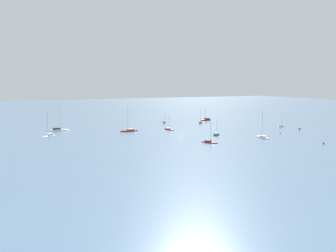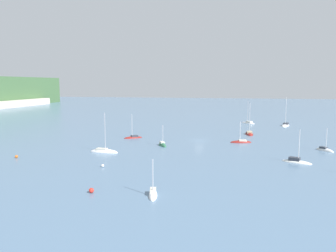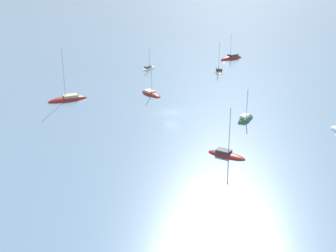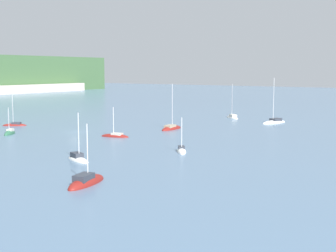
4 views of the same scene
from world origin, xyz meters
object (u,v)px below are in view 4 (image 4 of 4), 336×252
(sailboat_9, at_px, (232,118))
(sailboat_10, at_px, (115,136))
(sailboat_8, at_px, (274,122))
(sailboat_3, at_px, (182,151))
(sailboat_2, at_px, (86,183))
(sailboat_7, at_px, (78,159))
(sailboat_1, at_px, (15,125))
(sailboat_6, at_px, (10,134))
(sailboat_4, at_px, (171,129))

(sailboat_9, xyz_separation_m, sailboat_10, (-48.82, 3.63, -0.06))
(sailboat_8, distance_m, sailboat_10, 47.18)
(sailboat_8, relative_size, sailboat_9, 1.20)
(sailboat_3, xyz_separation_m, sailboat_10, (7.71, 21.34, -0.01))
(sailboat_2, distance_m, sailboat_3, 25.95)
(sailboat_3, height_order, sailboat_7, sailboat_7)
(sailboat_1, distance_m, sailboat_6, 16.41)
(sailboat_1, height_order, sailboat_9, sailboat_9)
(sailboat_7, bearing_deg, sailboat_6, -178.62)
(sailboat_1, bearing_deg, sailboat_6, 103.67)
(sailboat_9, relative_size, sailboat_10, 1.53)
(sailboat_4, distance_m, sailboat_9, 31.70)
(sailboat_2, xyz_separation_m, sailboat_6, (23.76, 45.34, -0.02))
(sailboat_4, bearing_deg, sailboat_6, 133.62)
(sailboat_9, distance_m, sailboat_10, 48.95)
(sailboat_2, xyz_separation_m, sailboat_3, (25.86, 2.20, -0.02))
(sailboat_1, height_order, sailboat_2, sailboat_1)
(sailboat_10, bearing_deg, sailboat_8, -125.68)
(sailboat_1, height_order, sailboat_7, sailboat_1)
(sailboat_6, height_order, sailboat_8, sailboat_8)
(sailboat_1, relative_size, sailboat_3, 1.23)
(sailboat_4, relative_size, sailboat_8, 0.92)
(sailboat_1, xyz_separation_m, sailboat_10, (-1.17, -34.00, -0.03))
(sailboat_2, bearing_deg, sailboat_10, 22.67)
(sailboat_2, relative_size, sailboat_9, 0.80)
(sailboat_3, height_order, sailboat_9, sailboat_9)
(sailboat_7, height_order, sailboat_9, sailboat_9)
(sailboat_2, xyz_separation_m, sailboat_8, (76.95, 5.02, 0.02))
(sailboat_8, bearing_deg, sailboat_7, 11.68)
(sailboat_2, bearing_deg, sailboat_9, 1.21)
(sailboat_6, distance_m, sailboat_9, 63.90)
(sailboat_7, bearing_deg, sailboat_1, 174.99)
(sailboat_4, height_order, sailboat_8, sailboat_8)
(sailboat_2, xyz_separation_m, sailboat_7, (10.59, 11.77, 0.04))
(sailboat_2, xyz_separation_m, sailboat_10, (33.56, 23.55, -0.03))
(sailboat_3, bearing_deg, sailboat_1, -134.65)
(sailboat_1, relative_size, sailboat_8, 0.65)
(sailboat_2, distance_m, sailboat_10, 41.00)
(sailboat_7, distance_m, sailboat_8, 66.71)
(sailboat_1, relative_size, sailboat_4, 0.71)
(sailboat_1, relative_size, sailboat_7, 1.02)
(sailboat_3, distance_m, sailboat_7, 18.02)
(sailboat_2, bearing_deg, sailboat_7, 35.64)
(sailboat_9, bearing_deg, sailboat_7, 139.23)
(sailboat_3, xyz_separation_m, sailboat_9, (56.52, 17.71, 0.05))
(sailboat_3, relative_size, sailboat_7, 0.83)
(sailboat_1, distance_m, sailboat_4, 40.28)
(sailboat_8, bearing_deg, sailboat_2, 21.22)
(sailboat_9, bearing_deg, sailboat_2, 146.35)
(sailboat_2, xyz_separation_m, sailboat_4, (50.69, 20.57, -0.01))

